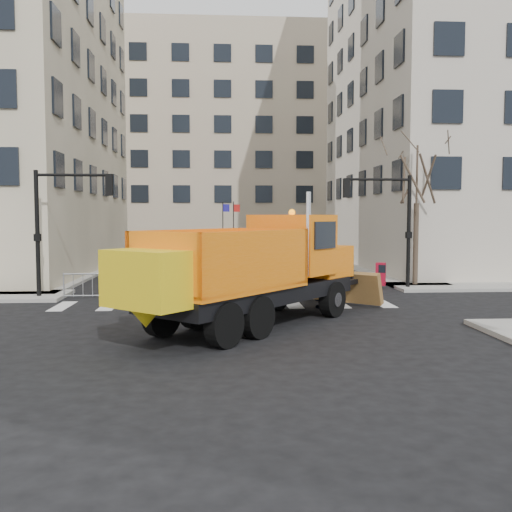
{
  "coord_description": "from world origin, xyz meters",
  "views": [
    {
      "loc": [
        -0.42,
        -16.82,
        3.49
      ],
      "look_at": [
        0.83,
        2.5,
        2.13
      ],
      "focal_mm": 40.0,
      "sensor_mm": 36.0,
      "label": 1
    }
  ],
  "objects": [
    {
      "name": "sidewalk_back",
      "position": [
        0.0,
        8.5,
        0.07
      ],
      "size": [
        64.0,
        5.0,
        0.15
      ],
      "primitive_type": "cube",
      "color": "gray",
      "rests_on": "ground"
    },
    {
      "name": "crowd_barriers",
      "position": [
        -0.75,
        7.6,
        0.55
      ],
      "size": [
        12.6,
        0.6,
        1.1
      ],
      "primitive_type": null,
      "color": "#9EA0A5",
      "rests_on": "ground"
    },
    {
      "name": "traffic_light_right",
      "position": [
        8.5,
        9.5,
        2.7
      ],
      "size": [
        0.18,
        0.18,
        5.4
      ],
      "primitive_type": "cylinder",
      "color": "black",
      "rests_on": "ground"
    },
    {
      "name": "traffic_light_left",
      "position": [
        -8.0,
        7.5,
        2.7
      ],
      "size": [
        0.18,
        0.18,
        5.4
      ],
      "primitive_type": "cylinder",
      "color": "black",
      "rests_on": "ground"
    },
    {
      "name": "ground",
      "position": [
        0.0,
        0.0,
        0.0
      ],
      "size": [
        120.0,
        120.0,
        0.0
      ],
      "primitive_type": "plane",
      "color": "black",
      "rests_on": "ground"
    },
    {
      "name": "cop_c",
      "position": [
        3.53,
        4.39,
        1.01
      ],
      "size": [
        1.26,
        1.07,
        2.02
      ],
      "primitive_type": "imported",
      "rotation": [
        0.0,
        0.0,
        3.73
      ],
      "color": "black",
      "rests_on": "ground"
    },
    {
      "name": "plow_truck",
      "position": [
        0.53,
        0.87,
        1.9
      ],
      "size": [
        9.34,
        10.26,
        4.27
      ],
      "rotation": [
        0.0,
        0.0,
        0.87
      ],
      "color": "black",
      "rests_on": "ground"
    },
    {
      "name": "newspaper_box",
      "position": [
        7.35,
        10.05,
        0.7
      ],
      "size": [
        0.57,
        0.55,
        1.1
      ],
      "primitive_type": "cube",
      "rotation": [
        0.0,
        0.0,
        -0.41
      ],
      "color": "maroon",
      "rests_on": "sidewalk_back"
    },
    {
      "name": "cop_a",
      "position": [
        3.84,
        5.79,
        0.88
      ],
      "size": [
        0.67,
        0.47,
        1.75
      ],
      "primitive_type": "imported",
      "rotation": [
        0.0,
        0.0,
        3.22
      ],
      "color": "black",
      "rests_on": "ground"
    },
    {
      "name": "cop_b",
      "position": [
        3.77,
        6.41,
        0.94
      ],
      "size": [
        1.15,
        1.09,
        1.87
      ],
      "primitive_type": "imported",
      "rotation": [
        0.0,
        0.0,
        2.57
      ],
      "color": "black",
      "rests_on": "ground"
    },
    {
      "name": "worker",
      "position": [
        -4.69,
        8.63,
        1.0
      ],
      "size": [
        1.2,
        0.82,
        1.71
      ],
      "primitive_type": "imported",
      "rotation": [
        0.0,
        0.0,
        0.18
      ],
      "color": "#D0EE1C",
      "rests_on": "sidewalk_back"
    },
    {
      "name": "building_far",
      "position": [
        0.0,
        52.0,
        12.0
      ],
      "size": [
        30.0,
        18.0,
        24.0
      ],
      "primitive_type": "cube",
      "color": "#BBA68F",
      "rests_on": "ground"
    },
    {
      "name": "street_tree",
      "position": [
        9.2,
        10.5,
        3.75
      ],
      "size": [
        3.0,
        3.0,
        7.5
      ],
      "primitive_type": null,
      "color": "#382B21",
      "rests_on": "ground"
    }
  ]
}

